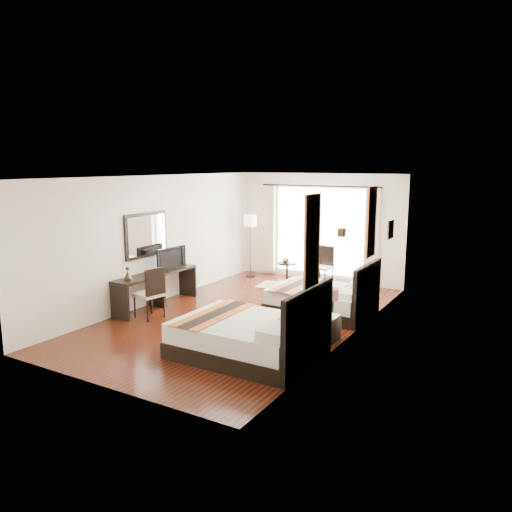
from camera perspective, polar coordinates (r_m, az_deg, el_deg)
The scene contains 29 objects.
floor at distance 10.18m, azimuth -1.32°, elevation -6.91°, with size 4.50×7.50×0.01m, color #330B09.
ceiling at distance 9.72m, azimuth -1.39°, elevation 9.01°, with size 4.50×7.50×0.02m, color white.
wall_headboard at distance 8.90m, azimuth 11.03°, elevation -0.34°, with size 0.01×7.50×2.80m, color silver.
wall_desk at distance 11.19m, azimuth -11.18°, elevation 1.87°, with size 0.01×7.50×2.80m, color silver.
wall_window at distance 13.15m, azimuth 7.28°, elevation 3.26°, with size 4.50×0.01×2.80m, color silver.
wall_entry at distance 7.02m, azimuth -17.70°, elevation -3.56°, with size 4.50×0.01×2.80m, color silver.
window_glass at distance 13.15m, azimuth 7.25°, elevation 2.82°, with size 2.40×0.02×2.20m, color white.
sheer_curtain at distance 13.10m, azimuth 7.14°, elevation 2.79°, with size 2.30×0.02×2.10m, color white.
drape_left at distance 13.70m, azimuth 1.49°, elevation 3.12°, with size 0.35×0.14×2.35m, color #BEA893.
drape_right at distance 12.56m, azimuth 13.15°, elevation 2.18°, with size 0.35×0.14×2.35m, color #BEA893.
art_panel_near at distance 7.21m, azimuth 6.44°, elevation 1.71°, with size 0.03×0.50×1.35m, color maroon.
art_panel_far at distance 9.77m, azimuth 13.06°, elevation 3.81°, with size 0.03×0.50×1.35m, color maroon.
wall_sconce at distance 8.41m, azimuth 9.76°, elevation 2.67°, with size 0.10×0.14×0.14m, color #3F2816.
mirror_frame at distance 10.87m, azimuth -12.43°, elevation 2.37°, with size 0.04×1.25×0.95m, color black.
mirror_glass at distance 10.86m, azimuth -12.33°, elevation 2.36°, with size 0.01×1.12×0.82m, color white.
bed_near at distance 8.08m, azimuth -0.58°, elevation -9.17°, with size 2.22×1.73×1.25m.
bed_far at distance 10.40m, azimuth 7.77°, elevation -4.92°, with size 2.01×1.57×1.13m.
nightstand at distance 8.87m, azimuth 8.07°, elevation -8.15°, with size 0.37×0.46×0.44m, color black.
table_lamp at distance 8.77m, azimuth 8.57°, elevation -4.56°, with size 0.26×0.26×0.41m.
vase at distance 8.66m, azimuth 7.73°, elevation -6.18°, with size 0.14×0.14×0.15m, color black.
console_desk at distance 10.94m, azimuth -11.30°, elevation -3.79°, with size 0.50×2.20×0.76m, color black.
television at distance 11.09m, azimuth -9.95°, elevation -0.24°, with size 0.86×0.11×0.50m, color black.
bronze_figurine at distance 10.25m, azimuth -14.44°, elevation -2.03°, with size 0.16×0.16×0.24m, color #3F2816, non-canonical shape.
desk_chair at distance 10.19m, azimuth -12.01°, elevation -5.24°, with size 0.57×0.57×1.05m.
floor_lamp at distance 13.41m, azimuth -0.67°, elevation 3.62°, with size 0.34×0.34×1.69m.
side_table at distance 12.79m, azimuth 3.55°, elevation -1.98°, with size 0.49×0.49×0.56m, color black.
fruit_bowl at distance 12.74m, azimuth 3.40°, elevation -0.63°, with size 0.20×0.20×0.05m, color #4C371B.
window_chair at distance 12.80m, azimuth 7.64°, elevation -1.96°, with size 0.52×0.52×0.98m.
jute_rug at distance 12.60m, azimuth 2.92°, elevation -3.44°, with size 1.15×0.79×0.01m, color tan.
Camera 1 is at (5.12, -8.26, 3.05)m, focal length 35.00 mm.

